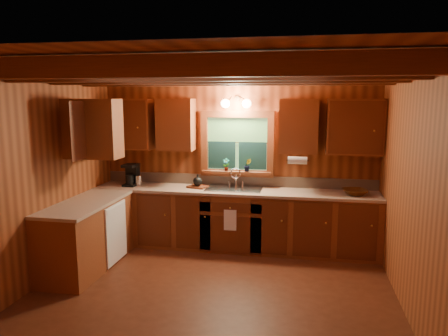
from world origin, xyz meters
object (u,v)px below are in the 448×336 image
(wicker_basket, at_px, (355,192))
(sink, at_px, (234,192))
(coffee_maker, at_px, (131,175))
(cutting_board, at_px, (198,187))

(wicker_basket, bearing_deg, sink, 178.10)
(coffee_maker, xyz_separation_m, cutting_board, (1.05, 0.03, -0.15))
(sink, xyz_separation_m, coffee_maker, (-1.62, -0.02, 0.21))
(sink, distance_m, coffee_maker, 1.63)
(coffee_maker, relative_size, wicker_basket, 1.00)
(sink, relative_size, coffee_maker, 2.43)
(sink, relative_size, wicker_basket, 2.44)
(cutting_board, xyz_separation_m, wicker_basket, (2.29, -0.07, 0.03))
(sink, distance_m, cutting_board, 0.57)
(wicker_basket, bearing_deg, cutting_board, 178.24)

